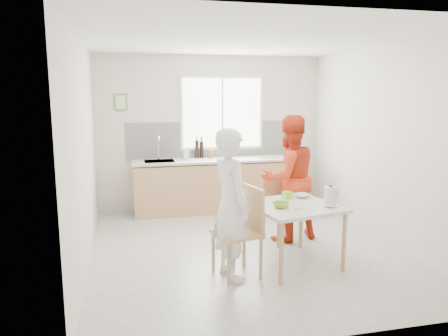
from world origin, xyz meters
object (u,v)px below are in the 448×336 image
at_px(person_red, 289,178).
at_px(chair_far, 280,204).
at_px(wine_bottle_b, 201,149).
at_px(person_white, 231,204).
at_px(bowl_green, 281,205).
at_px(dining_table, 293,211).
at_px(milk_jug, 330,196).
at_px(wine_bottle_a, 197,149).
at_px(bowl_white, 302,196).
at_px(chair_left, 243,227).

bearing_deg(person_red, chair_far, -2.54).
distance_m(chair_far, wine_bottle_b, 2.14).
distance_m(person_white, bowl_green, 0.63).
distance_m(dining_table, bowl_green, 0.23).
height_order(person_white, wine_bottle_b, person_white).
xyz_separation_m(dining_table, milk_jug, (0.38, -0.21, 0.21)).
bearing_deg(wine_bottle_a, bowl_white, -69.50).
bearing_deg(milk_jug, person_red, 82.08).
distance_m(chair_left, wine_bottle_b, 2.99).
bearing_deg(milk_jug, bowl_green, 156.22).
distance_m(bowl_white, wine_bottle_b, 2.65).
distance_m(person_white, wine_bottle_a, 2.96).
bearing_deg(chair_left, bowl_green, 83.96).
bearing_deg(person_red, wine_bottle_b, -77.10).
distance_m(chair_far, bowl_green, 1.06).
distance_m(chair_left, bowl_white, 1.03).
height_order(dining_table, wine_bottle_b, wine_bottle_b).
bearing_deg(milk_jug, dining_table, 139.06).
bearing_deg(bowl_white, person_red, 84.87).
height_order(chair_far, milk_jug, milk_jug).
bearing_deg(milk_jug, chair_left, 164.26).
bearing_deg(chair_left, bowl_white, 104.41).
bearing_deg(bowl_white, chair_left, -153.43).
bearing_deg(dining_table, milk_jug, -28.78).
bearing_deg(bowl_green, person_red, 64.19).
xyz_separation_m(person_white, wine_bottle_a, (0.12, 2.95, 0.23)).
relative_size(bowl_white, wine_bottle_b, 0.64).
relative_size(person_red, wine_bottle_a, 5.51).
xyz_separation_m(chair_far, person_red, (0.12, 0.02, 0.35)).
relative_size(chair_far, wine_bottle_a, 2.98).
relative_size(bowl_green, milk_jug, 0.79).
height_order(person_red, wine_bottle_a, person_red).
bearing_deg(chair_far, wine_bottle_b, 99.53).
xyz_separation_m(bowl_green, milk_jug, (0.56, -0.12, 0.10)).
xyz_separation_m(chair_left, wine_bottle_b, (0.06, 2.94, 0.51)).
distance_m(chair_left, wine_bottle_a, 2.97).
relative_size(dining_table, chair_left, 1.14).
relative_size(person_red, bowl_green, 9.13).
distance_m(dining_table, chair_left, 0.68).
relative_size(chair_left, wine_bottle_a, 3.18).
relative_size(dining_table, milk_jug, 4.72).
distance_m(person_white, milk_jug, 1.18).
bearing_deg(wine_bottle_a, chair_left, -89.50).
height_order(person_white, milk_jug, person_white).
distance_m(person_red, milk_jug, 1.11).
height_order(dining_table, bowl_white, bowl_white).
bearing_deg(bowl_white, milk_jug, -75.29).
relative_size(chair_far, milk_jug, 3.89).
bearing_deg(person_white, chair_far, -55.04).
relative_size(bowl_white, milk_jug, 0.78).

